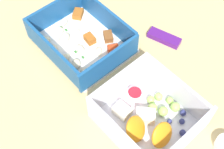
# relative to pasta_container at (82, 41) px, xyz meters

# --- Properties ---
(table_surface) EXTENTS (0.80, 0.80, 0.02)m
(table_surface) POSITION_rel_pasta_container_xyz_m (0.11, 0.00, -0.03)
(table_surface) COLOR tan
(table_surface) RESTS_ON ground
(pasta_container) EXTENTS (0.19, 0.16, 0.06)m
(pasta_container) POSITION_rel_pasta_container_xyz_m (0.00, 0.00, 0.00)
(pasta_container) COLOR white
(pasta_container) RESTS_ON table_surface
(fruit_bowl) EXTENTS (0.17, 0.15, 0.06)m
(fruit_bowl) POSITION_rel_pasta_container_xyz_m (0.21, -0.01, 0.00)
(fruit_bowl) COLOR white
(fruit_bowl) RESTS_ON table_surface
(candy_bar) EXTENTS (0.07, 0.05, 0.01)m
(candy_bar) POSITION_rel_pasta_container_xyz_m (0.09, 0.15, -0.01)
(candy_bar) COLOR #51197A
(candy_bar) RESTS_ON table_surface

